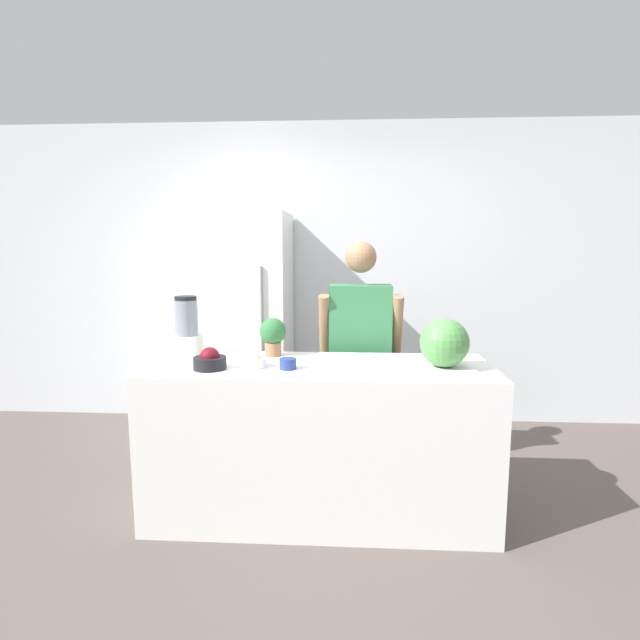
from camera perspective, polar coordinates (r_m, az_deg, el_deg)
ground_plane at (r=2.86m, az=-0.49°, el=-24.41°), size 14.00×14.00×0.00m
wall_back at (r=4.42m, az=1.26°, el=5.17°), size 8.00×0.06×2.60m
counter_island at (r=2.95m, az=-0.04°, el=-13.54°), size 1.93×0.68×0.89m
refrigerator at (r=4.15m, az=-9.02°, el=-0.59°), size 0.79×0.74×1.82m
person at (r=3.38m, az=4.57°, el=-4.31°), size 0.55×0.26×1.58m
cutting_board at (r=2.80m, az=13.76°, el=-5.34°), size 0.33×0.23×0.01m
watermelon at (r=2.77m, az=14.03°, el=-2.55°), size 0.26×0.26×0.26m
bowl_cherries at (r=2.78m, az=-12.48°, el=-4.58°), size 0.18×0.18×0.12m
bowl_cream at (r=2.78m, az=-7.75°, el=-4.68°), size 0.15×0.15×0.09m
bowl_small_blue at (r=2.72m, az=-3.69°, el=-5.01°), size 0.09×0.09×0.06m
blender at (r=3.16m, az=-15.00°, el=-0.76°), size 0.15×0.15×0.36m
potted_plant at (r=3.04m, az=-5.41°, el=-1.62°), size 0.16×0.16×0.23m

